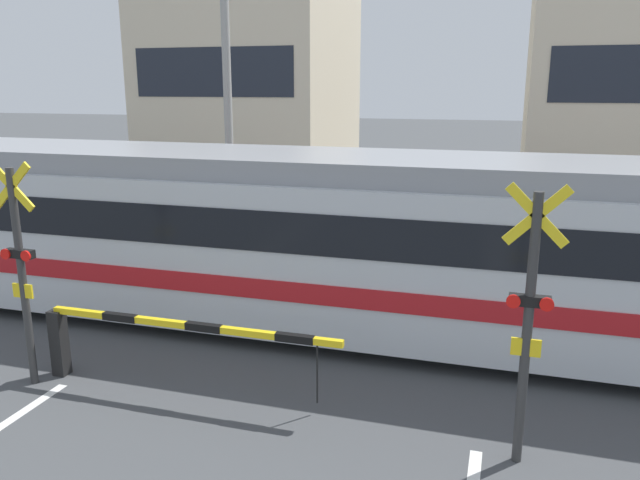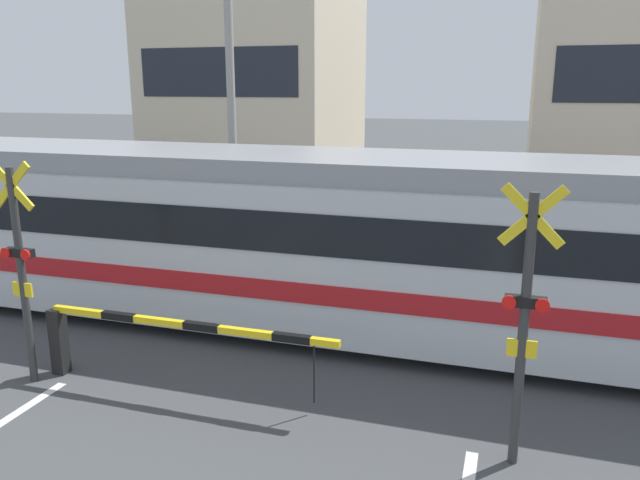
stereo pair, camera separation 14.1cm
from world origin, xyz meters
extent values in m
cube|color=gray|center=(0.00, 8.68, 0.04)|extent=(50.00, 0.10, 0.08)
cube|color=gray|center=(0.00, 10.11, 0.04)|extent=(50.00, 0.10, 0.08)
cube|color=silver|center=(2.20, 9.40, 1.47)|extent=(21.46, 2.94, 2.49)
cube|color=gray|center=(2.20, 9.40, 2.90)|extent=(21.25, 2.59, 0.36)
cube|color=red|center=(2.20, 9.40, 1.10)|extent=(21.49, 3.00, 0.32)
cube|color=black|center=(2.20, 9.40, 2.03)|extent=(20.61, 2.98, 0.64)
cylinder|color=black|center=(-4.45, 8.68, 0.38)|extent=(0.76, 0.12, 0.76)
cylinder|color=black|center=(-4.45, 10.11, 0.38)|extent=(0.76, 0.12, 0.76)
cube|color=black|center=(-3.15, 6.38, 0.50)|extent=(0.20, 0.20, 1.01)
cube|color=yellow|center=(-0.98, 6.38, 1.02)|extent=(4.34, 0.09, 0.09)
cube|color=black|center=(-2.07, 6.38, 1.02)|extent=(0.52, 0.10, 0.10)
cube|color=black|center=(-0.76, 6.38, 1.02)|extent=(0.52, 0.10, 0.10)
cube|color=black|center=(0.54, 6.38, 1.02)|extent=(0.52, 0.10, 0.10)
cylinder|color=black|center=(0.84, 6.38, 0.56)|extent=(0.02, 0.02, 0.82)
cube|color=black|center=(3.15, 12.06, 0.50)|extent=(0.20, 0.20, 1.01)
cube|color=yellow|center=(0.98, 12.06, 1.02)|extent=(4.34, 0.09, 0.09)
cube|color=black|center=(2.07, 12.06, 1.02)|extent=(0.52, 0.10, 0.10)
cube|color=black|center=(0.76, 12.06, 1.02)|extent=(0.52, 0.10, 0.10)
cube|color=black|center=(-0.54, 12.06, 1.02)|extent=(0.52, 0.10, 0.10)
cylinder|color=black|center=(-0.84, 12.06, 0.56)|extent=(0.02, 0.02, 0.82)
cylinder|color=#333333|center=(-3.35, 6.04, 1.57)|extent=(0.11, 0.11, 3.14)
cube|color=yellow|center=(-3.35, 6.04, 2.88)|extent=(0.68, 0.04, 0.68)
cube|color=yellow|center=(-3.35, 6.04, 2.88)|extent=(0.68, 0.04, 0.68)
cube|color=black|center=(-3.35, 6.04, 1.94)|extent=(0.44, 0.12, 0.12)
cylinder|color=red|center=(-3.52, 5.96, 1.94)|extent=(0.15, 0.03, 0.15)
cylinder|color=red|center=(-3.18, 5.96, 1.94)|extent=(0.15, 0.03, 0.15)
cube|color=yellow|center=(-3.35, 6.02, 1.41)|extent=(0.32, 0.03, 0.20)
cylinder|color=#333333|center=(3.35, 6.04, 1.57)|extent=(0.11, 0.11, 3.14)
cube|color=yellow|center=(3.35, 6.04, 2.88)|extent=(0.68, 0.04, 0.68)
cube|color=yellow|center=(3.35, 6.04, 2.88)|extent=(0.68, 0.04, 0.68)
cube|color=black|center=(3.35, 6.04, 1.94)|extent=(0.44, 0.12, 0.12)
cylinder|color=red|center=(3.18, 5.96, 1.94)|extent=(0.15, 0.03, 0.15)
cylinder|color=red|center=(3.52, 5.96, 1.94)|extent=(0.15, 0.03, 0.15)
cube|color=yellow|center=(3.35, 6.02, 1.41)|extent=(0.32, 0.03, 0.20)
cylinder|color=brown|center=(0.74, 14.65, 0.42)|extent=(0.13, 0.13, 0.84)
cylinder|color=brown|center=(0.88, 14.65, 0.42)|extent=(0.13, 0.13, 0.84)
cube|color=#386647|center=(0.81, 14.65, 1.18)|extent=(0.38, 0.22, 0.67)
sphere|color=tan|center=(0.81, 14.65, 1.63)|extent=(0.23, 0.23, 0.23)
cube|color=beige|center=(-7.08, 23.43, 4.22)|extent=(7.15, 7.30, 8.44)
cube|color=#1E232D|center=(-7.08, 19.77, 4.64)|extent=(6.01, 0.03, 1.69)
cube|color=beige|center=(6.80, 23.43, 4.10)|extent=(6.60, 7.30, 8.20)
cylinder|color=gray|center=(-4.10, 14.56, 3.32)|extent=(0.22, 0.22, 6.64)
camera|label=1|loc=(3.02, -0.71, 4.20)|focal=35.00mm
camera|label=2|loc=(3.15, -0.67, 4.20)|focal=35.00mm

